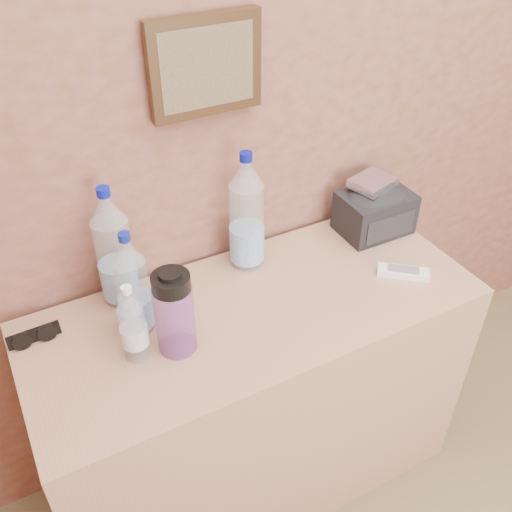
{
  "coord_description": "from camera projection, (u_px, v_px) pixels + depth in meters",
  "views": [
    {
      "loc": [
        -0.94,
        0.67,
        1.89
      ],
      "look_at": [
        -0.38,
        1.71,
        0.98
      ],
      "focal_mm": 40.0,
      "sensor_mm": 36.0,
      "label": 1
    }
  ],
  "objects": [
    {
      "name": "picture_frame",
      "position": [
        206.0,
        66.0,
        1.42
      ],
      "size": [
        0.3,
        0.03,
        0.25
      ],
      "primitive_type": null,
      "color": "#382311",
      "rests_on": "room_shell"
    },
    {
      "name": "dresser",
      "position": [
        256.0,
        398.0,
        1.84
      ],
      "size": [
        1.29,
        0.54,
        0.8
      ],
      "primitive_type": "cube",
      "color": "#AE8D4D",
      "rests_on": "ground"
    },
    {
      "name": "toiletry_bag",
      "position": [
        375.0,
        210.0,
        1.85
      ],
      "size": [
        0.23,
        0.17,
        0.15
      ],
      "primitive_type": null,
      "rotation": [
        0.0,
        0.0,
        -0.01
      ],
      "color": "black",
      "rests_on": "dresser"
    },
    {
      "name": "sunglasses",
      "position": [
        34.0,
        335.0,
        1.48
      ],
      "size": [
        0.14,
        0.05,
        0.03
      ],
      "primitive_type": null,
      "rotation": [
        0.0,
        0.0,
        0.03
      ],
      "color": "black",
      "rests_on": "dresser"
    },
    {
      "name": "pet_small",
      "position": [
        133.0,
        326.0,
        1.39
      ],
      "size": [
        0.06,
        0.06,
        0.23
      ],
      "rotation": [
        0.0,
        0.0,
        0.01
      ],
      "color": "#CADFFB",
      "rests_on": "dresser"
    },
    {
      "name": "pet_large_a",
      "position": [
        133.0,
        288.0,
        1.45
      ],
      "size": [
        0.08,
        0.08,
        0.31
      ],
      "rotation": [
        0.0,
        0.0,
        0.27
      ],
      "color": "silver",
      "rests_on": "dresser"
    },
    {
      "name": "foil_packet",
      "position": [
        373.0,
        183.0,
        1.81
      ],
      "size": [
        0.15,
        0.14,
        0.03
      ],
      "primitive_type": "cube",
      "rotation": [
        0.0,
        0.0,
        0.25
      ],
      "color": "silver",
      "rests_on": "toiletry_bag"
    },
    {
      "name": "pet_large_c",
      "position": [
        247.0,
        217.0,
        1.66
      ],
      "size": [
        0.1,
        0.1,
        0.37
      ],
      "rotation": [
        0.0,
        0.0,
        -0.41
      ],
      "color": "white",
      "rests_on": "dresser"
    },
    {
      "name": "nalgene_bottle",
      "position": [
        174.0,
        312.0,
        1.4
      ],
      "size": [
        0.1,
        0.1,
        0.25
      ],
      "rotation": [
        0.0,
        0.0,
        0.02
      ],
      "color": "purple",
      "rests_on": "dresser"
    },
    {
      "name": "ac_remote",
      "position": [
        403.0,
        272.0,
        1.7
      ],
      "size": [
        0.15,
        0.13,
        0.02
      ],
      "primitive_type": "cube",
      "rotation": [
        0.0,
        0.0,
        -0.69
      ],
      "color": "white",
      "rests_on": "dresser"
    },
    {
      "name": "pet_large_b",
      "position": [
        115.0,
        253.0,
        1.53
      ],
      "size": [
        0.1,
        0.1,
        0.36
      ],
      "rotation": [
        0.0,
        0.0,
        -0.25
      ],
      "color": "silver",
      "rests_on": "dresser"
    }
  ]
}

